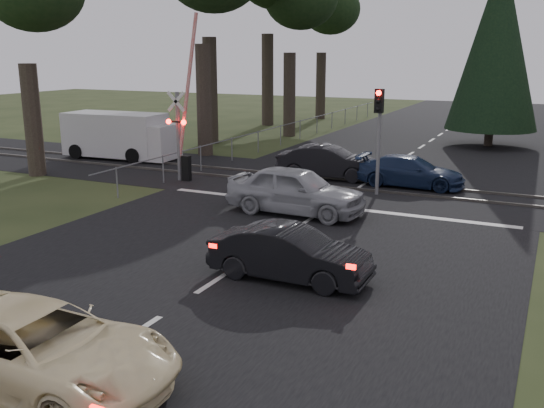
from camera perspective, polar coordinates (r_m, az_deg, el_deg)
The scene contains 17 objects.
ground at distance 14.88m, azimuth -5.53°, elevation -7.34°, with size 120.00×120.00×0.00m, color #2B3719.
road at distance 23.63m, azimuth 6.95°, elevation 0.74°, with size 14.00×100.00×0.01m, color black.
rail_corridor at distance 25.49m, azimuth 8.38°, elevation 1.68°, with size 120.00×8.00×0.01m, color black.
stop_line at distance 21.97m, azimuth 5.45°, elevation -0.22°, with size 13.00×0.35×0.00m, color silver.
rail_near at distance 24.73m, azimuth 7.84°, elevation 1.42°, with size 120.00×0.12×0.10m, color #59544C.
rail_far at distance 26.23m, azimuth 8.90°, elevation 2.11°, with size 120.00×0.12×0.10m, color #59544C.
crossing_signal at distance 26.24m, azimuth -8.40°, elevation 6.58°, with size 1.62×0.38×6.96m.
traffic_signal_center at distance 23.50m, azimuth 10.01°, elevation 7.50°, with size 0.32×0.48×4.10m.
euc_tree_e at distance 51.35m, azimuth 4.76°, elevation 18.62°, with size 6.00×6.00×13.20m.
conifer_tree at distance 38.03m, azimuth 20.42°, elevation 14.11°, with size 5.20×5.20×11.00m.
fence_left at distance 37.86m, azimuth 1.76°, elevation 5.86°, with size 0.10×36.00×1.20m, color slate, non-canonical shape.
cream_coupe at distance 10.97m, azimuth -21.10°, elevation -12.54°, with size 2.26×4.89×1.36m, color beige.
dark_hatchback at distance 14.78m, azimuth 1.70°, elevation -4.73°, with size 1.38×3.97×1.31m, color black.
silver_car at distance 20.77m, azimuth 2.25°, elevation 1.29°, with size 1.94×4.81×1.64m, color #96979D.
blue_sedan at distance 25.68m, azimuth 12.93°, elevation 2.99°, with size 1.78×4.37×1.27m, color #172647.
dark_car_far at distance 26.75m, azimuth 5.30°, elevation 3.94°, with size 1.54×4.42×1.46m, color black.
white_van at distance 32.66m, azimuth -13.86°, elevation 6.26°, with size 6.15×2.62×2.36m.
Camera 1 is at (7.18, -11.85, 5.42)m, focal length 40.00 mm.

